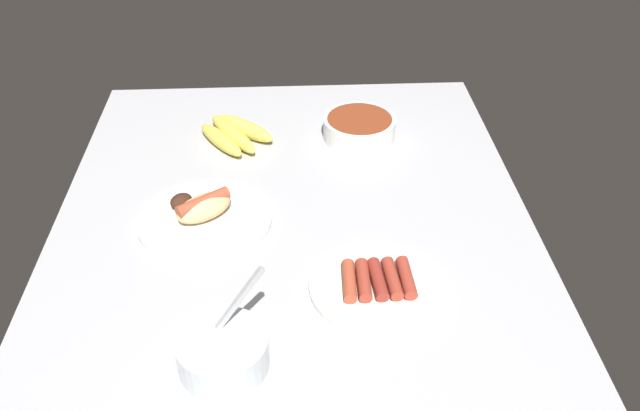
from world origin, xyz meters
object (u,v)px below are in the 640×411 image
bowl_chili (361,127)px  bowl_coleslaw (226,351)px  plate_sausages (380,284)px  banana_bunch (235,134)px  plate_hotdog_assembled (206,214)px

bowl_chili → bowl_coleslaw: 68.86cm
plate_sausages → banana_bunch: bearing=28.3°
bowl_chili → banana_bunch: bearing=90.0°
plate_hotdog_assembled → bowl_coleslaw: 35.32cm
bowl_coleslaw → plate_hotdog_assembled: bearing=9.8°
plate_sausages → bowl_chili: bearing=-2.0°
plate_hotdog_assembled → banana_bunch: (28.97, -4.09, 0.22)cm
plate_hotdog_assembled → bowl_chili: plate_hotdog_assembled is taller
plate_sausages → banana_bunch: (48.88, 26.33, 0.84)cm
plate_hotdog_assembled → bowl_coleslaw: bearing=-170.2°
plate_sausages → bowl_coleslaw: bearing=121.4°
bowl_coleslaw → banana_bunch: (63.74, 1.94, -1.22)cm
bowl_chili → bowl_coleslaw: (-63.73, 26.07, 0.31)cm
bowl_coleslaw → plate_sausages: 28.64cm
plate_hotdog_assembled → banana_bunch: plate_hotdog_assembled is taller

